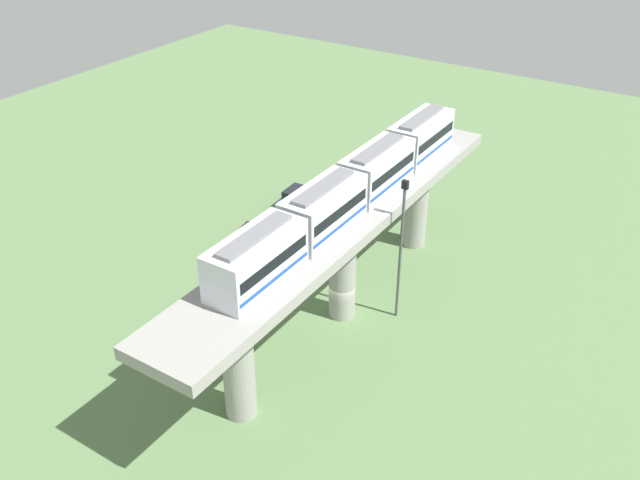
% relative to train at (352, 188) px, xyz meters
% --- Properties ---
extents(ground_plane, '(120.00, 120.00, 0.00)m').
position_rel_train_xyz_m(ground_plane, '(0.00, 0.96, -9.82)').
color(ground_plane, '#5B7A4C').
extents(viaduct, '(5.20, 35.80, 8.29)m').
position_rel_train_xyz_m(viaduct, '(0.00, 0.96, -3.39)').
color(viaduct, '#999691').
rests_on(viaduct, ground).
extents(train, '(2.64, 27.45, 3.24)m').
position_rel_train_xyz_m(train, '(0.00, 0.00, 0.00)').
color(train, silver).
rests_on(train, viaduct).
extents(parked_car_yellow, '(2.64, 4.48, 1.76)m').
position_rel_train_xyz_m(parked_car_yellow, '(5.74, 8.66, -9.08)').
color(parked_car_yellow, yellow).
rests_on(parked_car_yellow, ground).
extents(parked_car_orange, '(2.46, 4.44, 1.76)m').
position_rel_train_xyz_m(parked_car_orange, '(11.26, -2.84, -9.08)').
color(parked_car_orange, orange).
rests_on(parked_car_orange, ground).
extents(parked_car_blue, '(2.02, 4.29, 1.76)m').
position_rel_train_xyz_m(parked_car_blue, '(12.12, -10.85, -9.08)').
color(parked_car_blue, '#284CB7').
rests_on(parked_car_blue, ground).
extents(tree_near_viaduct, '(2.44, 2.44, 4.45)m').
position_rel_train_xyz_m(tree_near_viaduct, '(6.38, -13.13, -6.63)').
color(tree_near_viaduct, brown).
rests_on(tree_near_viaduct, ground).
extents(signal_post, '(0.44, 0.28, 10.89)m').
position_rel_train_xyz_m(signal_post, '(-3.40, -1.04, -3.85)').
color(signal_post, '#4C4C51').
rests_on(signal_post, ground).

